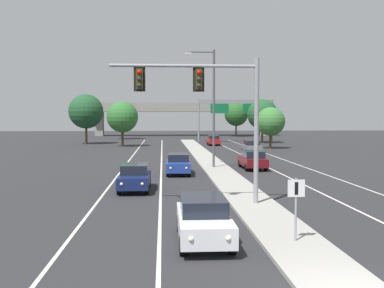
# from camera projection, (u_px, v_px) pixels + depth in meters

# --- Properties ---
(median_island) EXTENTS (2.40, 110.00, 0.15)m
(median_island) POSITION_uv_depth(u_px,v_px,m) (233.00, 185.00, 28.74)
(median_island) COLOR #9E9B93
(median_island) RESTS_ON ground
(lane_stripe_oncoming_center) EXTENTS (0.14, 100.00, 0.01)m
(lane_stripe_oncoming_center) POSITION_uv_depth(u_px,v_px,m) (161.00, 173.00, 35.40)
(lane_stripe_oncoming_center) COLOR silver
(lane_stripe_oncoming_center) RESTS_ON ground
(lane_stripe_receding_center) EXTENTS (0.14, 100.00, 0.01)m
(lane_stripe_receding_center) POSITION_uv_depth(u_px,v_px,m) (277.00, 172.00, 36.02)
(lane_stripe_receding_center) COLOR silver
(lane_stripe_receding_center) RESTS_ON ground
(edge_stripe_left) EXTENTS (0.14, 100.00, 0.01)m
(edge_stripe_left) POSITION_uv_depth(u_px,v_px,m) (120.00, 173.00, 35.18)
(edge_stripe_left) COLOR silver
(edge_stripe_left) RESTS_ON ground
(edge_stripe_right) EXTENTS (0.14, 100.00, 0.01)m
(edge_stripe_right) POSITION_uv_depth(u_px,v_px,m) (317.00, 171.00, 36.24)
(edge_stripe_right) COLOR silver
(edge_stripe_right) RESTS_ON ground
(overhead_signal_mast) EXTENTS (7.33, 0.44, 7.20)m
(overhead_signal_mast) POSITION_uv_depth(u_px,v_px,m) (211.00, 100.00, 21.78)
(overhead_signal_mast) COLOR gray
(overhead_signal_mast) RESTS_ON median_island
(median_sign_post) EXTENTS (0.60, 0.10, 2.20)m
(median_sign_post) POSITION_uv_depth(u_px,v_px,m) (296.00, 200.00, 15.39)
(median_sign_post) COLOR gray
(median_sign_post) RESTS_ON median_island
(street_lamp_median) EXTENTS (2.58, 0.28, 10.00)m
(street_lamp_median) POSITION_uv_depth(u_px,v_px,m) (211.00, 101.00, 37.85)
(street_lamp_median) COLOR #4C4C51
(street_lamp_median) RESTS_ON median_island
(car_oncoming_white) EXTENTS (1.84, 4.48, 1.58)m
(car_oncoming_white) POSITION_uv_depth(u_px,v_px,m) (203.00, 219.00, 15.88)
(car_oncoming_white) COLOR silver
(car_oncoming_white) RESTS_ON ground
(car_oncoming_navy) EXTENTS (1.86, 4.48, 1.58)m
(car_oncoming_navy) POSITION_uv_depth(u_px,v_px,m) (135.00, 177.00, 26.97)
(car_oncoming_navy) COLOR #141E4C
(car_oncoming_navy) RESTS_ON ground
(car_oncoming_blue) EXTENTS (1.90, 4.50, 1.58)m
(car_oncoming_blue) POSITION_uv_depth(u_px,v_px,m) (178.00, 164.00, 34.58)
(car_oncoming_blue) COLOR navy
(car_oncoming_blue) RESTS_ON ground
(car_receding_darkred) EXTENTS (1.85, 4.48, 1.58)m
(car_receding_darkred) POSITION_uv_depth(u_px,v_px,m) (253.00, 160.00, 37.80)
(car_receding_darkred) COLOR #5B0F14
(car_receding_darkred) RESTS_ON ground
(car_receding_grey) EXTENTS (1.87, 4.49, 1.58)m
(car_receding_grey) POSITION_uv_depth(u_px,v_px,m) (251.00, 147.00, 54.17)
(car_receding_grey) COLOR slate
(car_receding_grey) RESTS_ON ground
(car_receding_red) EXTENTS (1.85, 4.48, 1.58)m
(car_receding_red) POSITION_uv_depth(u_px,v_px,m) (213.00, 140.00, 69.49)
(car_receding_red) COLOR maroon
(car_receding_red) RESTS_ON ground
(highway_sign_gantry) EXTENTS (13.28, 0.42, 7.50)m
(highway_sign_gantry) POSITION_uv_depth(u_px,v_px,m) (236.00, 107.00, 77.53)
(highway_sign_gantry) COLOR gray
(highway_sign_gantry) RESTS_ON ground
(overpass_bridge) EXTENTS (42.40, 6.40, 7.65)m
(overpass_bridge) POSITION_uv_depth(u_px,v_px,m) (182.00, 111.00, 103.67)
(overpass_bridge) COLOR gray
(overpass_bridge) RESTS_ON ground
(tree_far_right_b) EXTENTS (5.30, 5.30, 7.67)m
(tree_far_right_b) POSITION_uv_depth(u_px,v_px,m) (236.00, 114.00, 99.74)
(tree_far_right_b) COLOR #4C3823
(tree_far_right_b) RESTS_ON ground
(tree_far_right_c) EXTENTS (5.12, 5.12, 7.41)m
(tree_far_right_c) POSITION_uv_depth(u_px,v_px,m) (262.00, 114.00, 74.73)
(tree_far_right_c) COLOR #4C3823
(tree_far_right_c) RESTS_ON ground
(tree_far_left_c) EXTENTS (5.17, 5.17, 7.48)m
(tree_far_left_c) POSITION_uv_depth(u_px,v_px,m) (122.00, 115.00, 88.00)
(tree_far_left_c) COLOR #4C3823
(tree_far_left_c) RESTS_ON ground
(tree_far_left_b) EXTENTS (5.63, 5.63, 8.15)m
(tree_far_left_b) POSITION_uv_depth(u_px,v_px,m) (86.00, 111.00, 72.40)
(tree_far_left_b) COLOR #4C3823
(tree_far_left_b) RESTS_ON ground
(tree_far_left_a) EXTENTS (4.70, 4.70, 6.79)m
(tree_far_left_a) POSITION_uv_depth(u_px,v_px,m) (122.00, 117.00, 66.30)
(tree_far_left_a) COLOR #4C3823
(tree_far_left_a) RESTS_ON ground
(tree_far_right_a) EXTENTS (4.01, 4.01, 5.81)m
(tree_far_right_a) POSITION_uv_depth(u_px,v_px,m) (271.00, 122.00, 61.90)
(tree_far_right_a) COLOR #4C3823
(tree_far_right_a) RESTS_ON ground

